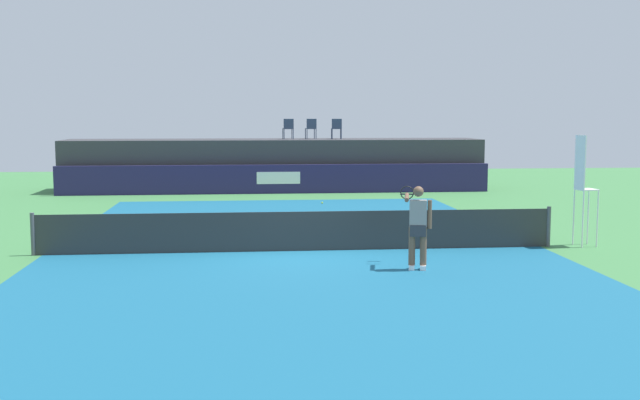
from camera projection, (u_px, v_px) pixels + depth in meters
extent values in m
plane|color=#3D7A42|center=(292.00, 232.00, 21.22)|extent=(48.00, 48.00, 0.00)
cube|color=#16597A|center=(299.00, 251.00, 18.26)|extent=(12.00, 22.00, 0.00)
cube|color=#231E4C|center=(276.00, 179.00, 31.54)|extent=(18.00, 0.20, 1.20)
cube|color=white|center=(278.00, 178.00, 31.43)|extent=(1.80, 0.02, 0.50)
cube|color=#38383D|center=(275.00, 164.00, 33.27)|extent=(18.00, 2.80, 2.20)
cylinder|color=#2D3D56|center=(292.00, 134.00, 33.60)|extent=(0.04, 0.04, 0.44)
cylinder|color=#2D3D56|center=(283.00, 134.00, 33.53)|extent=(0.04, 0.04, 0.44)
cylinder|color=#2D3D56|center=(293.00, 134.00, 33.21)|extent=(0.04, 0.04, 0.44)
cylinder|color=#2D3D56|center=(284.00, 134.00, 33.13)|extent=(0.04, 0.04, 0.44)
cube|color=#2D3D56|center=(288.00, 129.00, 33.34)|extent=(0.47, 0.47, 0.03)
cube|color=#2D3D56|center=(289.00, 124.00, 33.11)|extent=(0.44, 0.06, 0.42)
cylinder|color=#2D3D56|center=(314.00, 134.00, 33.74)|extent=(0.04, 0.04, 0.44)
cylinder|color=#2D3D56|center=(305.00, 134.00, 33.66)|extent=(0.04, 0.04, 0.44)
cylinder|color=#2D3D56|center=(316.00, 134.00, 33.34)|extent=(0.04, 0.04, 0.44)
cylinder|color=#2D3D56|center=(307.00, 134.00, 33.26)|extent=(0.04, 0.04, 0.44)
cube|color=#2D3D56|center=(311.00, 129.00, 33.47)|extent=(0.48, 0.48, 0.03)
cube|color=#2D3D56|center=(312.00, 124.00, 33.25)|extent=(0.44, 0.07, 0.42)
cylinder|color=#2D3D56|center=(341.00, 134.00, 33.68)|extent=(0.04, 0.04, 0.44)
cylinder|color=#2D3D56|center=(331.00, 134.00, 33.66)|extent=(0.04, 0.04, 0.44)
cylinder|color=#2D3D56|center=(341.00, 134.00, 33.28)|extent=(0.04, 0.04, 0.44)
cylinder|color=#2D3D56|center=(332.00, 134.00, 33.26)|extent=(0.04, 0.04, 0.44)
cube|color=#2D3D56|center=(336.00, 129.00, 33.44)|extent=(0.46, 0.46, 0.03)
cube|color=#2D3D56|center=(337.00, 124.00, 33.21)|extent=(0.44, 0.04, 0.42)
cylinder|color=white|center=(597.00, 219.00, 18.72)|extent=(0.04, 0.04, 1.40)
cylinder|color=white|center=(588.00, 217.00, 19.11)|extent=(0.04, 0.04, 1.40)
cylinder|color=white|center=(583.00, 219.00, 18.63)|extent=(0.04, 0.04, 1.40)
cylinder|color=white|center=(574.00, 217.00, 19.02)|extent=(0.04, 0.04, 1.40)
cube|color=white|center=(587.00, 189.00, 18.79)|extent=(0.50, 0.50, 0.03)
cube|color=white|center=(580.00, 162.00, 18.66)|extent=(0.09, 0.44, 1.33)
cube|color=#2D2D2D|center=(299.00, 231.00, 18.20)|extent=(12.40, 0.02, 0.95)
cylinder|color=#4C4C51|center=(33.00, 234.00, 17.60)|extent=(0.10, 0.10, 1.00)
cylinder|color=#4C4C51|center=(549.00, 227.00, 18.80)|extent=(0.10, 0.10, 1.00)
cube|color=white|center=(423.00, 267.00, 16.02)|extent=(0.17, 0.28, 0.10)
cylinder|color=brown|center=(423.00, 246.00, 15.97)|extent=(0.14, 0.14, 0.82)
cube|color=white|center=(412.00, 267.00, 16.05)|extent=(0.17, 0.28, 0.10)
cylinder|color=brown|center=(412.00, 246.00, 16.00)|extent=(0.14, 0.14, 0.82)
cube|color=#333338|center=(418.00, 230.00, 15.94)|extent=(0.38, 0.29, 0.24)
cube|color=gray|center=(418.00, 213.00, 15.90)|extent=(0.39, 0.27, 0.56)
sphere|color=brown|center=(418.00, 191.00, 15.85)|extent=(0.22, 0.22, 0.22)
cylinder|color=brown|center=(430.00, 214.00, 15.88)|extent=(0.09, 0.09, 0.60)
cylinder|color=brown|center=(407.00, 197.00, 16.17)|extent=(0.22, 0.61, 0.14)
cylinder|color=black|center=(407.00, 194.00, 16.58)|extent=(0.30, 0.10, 0.03)
torus|color=black|center=(407.00, 193.00, 16.86)|extent=(0.30, 0.09, 0.30)
sphere|color=#D8EA33|center=(322.00, 203.00, 27.93)|extent=(0.07, 0.07, 0.07)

